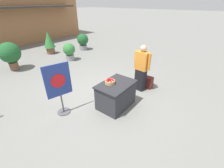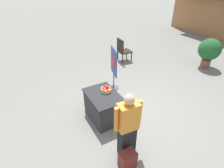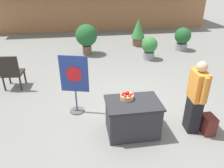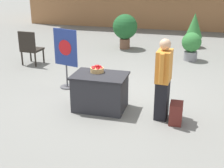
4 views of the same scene
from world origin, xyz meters
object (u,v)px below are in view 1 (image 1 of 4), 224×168
at_px(apple_basket, 110,81).
at_px(poster_board, 59,87).
at_px(display_table, 116,95).
at_px(person_visitor, 141,68).
at_px(potted_plant_far_left, 69,51).
at_px(potted_plant_far_right, 49,42).
at_px(potted_plant_near_right, 10,54).
at_px(backpack, 148,82).
at_px(potted_plant_near_left, 83,41).

height_order(apple_basket, poster_board, poster_board).
relative_size(display_table, apple_basket, 3.98).
xyz_separation_m(person_visitor, poster_board, (-2.48, 1.09, 0.02)).
xyz_separation_m(display_table, potted_plant_far_left, (1.73, 4.34, 0.13)).
bearing_deg(display_table, potted_plant_far_right, 74.16).
height_order(person_visitor, potted_plant_near_right, person_visitor).
bearing_deg(apple_basket, potted_plant_far_right, 72.90).
xyz_separation_m(backpack, poster_board, (-2.77, 1.26, 0.62)).
height_order(potted_plant_near_left, potted_plant_far_left, potted_plant_near_left).
xyz_separation_m(backpack, potted_plant_far_left, (0.13, 4.60, 0.31)).
bearing_deg(poster_board, display_table, 64.83).
xyz_separation_m(person_visitor, potted_plant_far_right, (0.46, 6.32, -0.10)).
relative_size(potted_plant_far_left, potted_plant_near_right, 0.72).
height_order(person_visitor, backpack, person_visitor).
height_order(potted_plant_far_right, potted_plant_near_left, potted_plant_far_right).
bearing_deg(potted_plant_far_right, display_table, -105.84).
bearing_deg(poster_board, potted_plant_near_left, 147.23).
relative_size(backpack, potted_plant_far_left, 0.46).
height_order(potted_plant_far_right, potted_plant_far_left, potted_plant_far_right).
bearing_deg(person_visitor, potted_plant_near_right, -65.43).
bearing_deg(potted_plant_near_right, person_visitor, -69.87).
bearing_deg(potted_plant_far_right, person_visitor, -94.14).
bearing_deg(potted_plant_far_right, backpack, -91.42).
bearing_deg(display_table, backpack, -9.40).
bearing_deg(potted_plant_near_right, display_table, -82.69).
relative_size(poster_board, potted_plant_far_left, 1.62).
height_order(display_table, backpack, display_table).
distance_m(potted_plant_far_right, potted_plant_far_left, 1.89).
bearing_deg(apple_basket, potted_plant_far_left, 66.36).
height_order(poster_board, potted_plant_far_left, poster_board).
height_order(display_table, potted_plant_near_right, potted_plant_near_right).
relative_size(apple_basket, poster_board, 0.19).
bearing_deg(poster_board, potted_plant_far_right, 165.73).
xyz_separation_m(person_visitor, potted_plant_near_right, (-1.99, 5.43, -0.04)).
height_order(person_visitor, poster_board, person_visitor).
height_order(apple_basket, potted_plant_far_right, potted_plant_far_right).
relative_size(poster_board, potted_plant_near_right, 1.16).
bearing_deg(potted_plant_far_left, backpack, -91.60).
height_order(apple_basket, potted_plant_near_left, potted_plant_near_left).
bearing_deg(potted_plant_near_left, potted_plant_far_left, -153.05).
xyz_separation_m(apple_basket, potted_plant_near_right, (-0.58, 5.19, -0.05)).
relative_size(potted_plant_far_right, potted_plant_far_left, 1.41).
relative_size(display_table, potted_plant_far_left, 1.23).
bearing_deg(backpack, potted_plant_near_right, 112.23).
xyz_separation_m(display_table, apple_basket, (-0.10, 0.14, 0.44)).
bearing_deg(potted_plant_far_right, potted_plant_near_left, -28.49).
distance_m(potted_plant_near_left, potted_plant_near_right, 4.22).
distance_m(display_table, backpack, 1.63).
relative_size(potted_plant_far_right, potted_plant_near_left, 1.27).
relative_size(person_visitor, potted_plant_near_right, 1.27).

